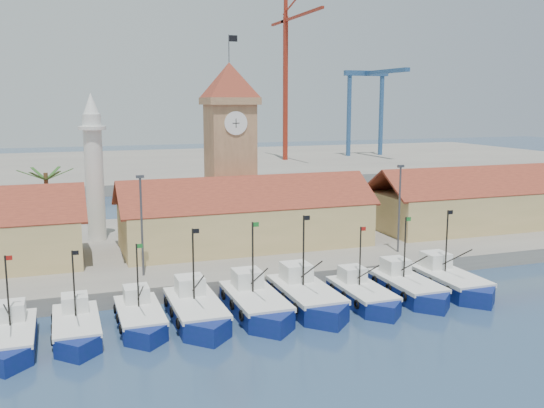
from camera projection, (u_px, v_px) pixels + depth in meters
name	position (u px, v px, depth m)	size (l,w,h in m)	color
ground	(321.00, 321.00, 47.15)	(400.00, 400.00, 0.00)	navy
quay	(236.00, 244.00, 69.35)	(140.00, 32.00, 1.50)	gray
terminal	(140.00, 167.00, 149.31)	(240.00, 80.00, 2.00)	gray
boat_0	(10.00, 340.00, 41.52)	(3.29, 9.02, 6.83)	navy
boat_1	(77.00, 329.00, 43.44)	(3.23, 8.84, 6.69)	navy
boat_2	(140.00, 319.00, 45.50)	(3.22, 8.83, 6.68)	navy
boat_3	(197.00, 313.00, 46.59)	(3.68, 10.09, 7.64)	navy
boat_4	(257.00, 306.00, 48.19)	(3.78, 10.35, 7.83)	navy
boat_5	(308.00, 299.00, 49.78)	(3.89, 10.67, 8.07)	navy
boat_6	(364.00, 296.00, 50.75)	(3.32, 9.10, 6.88)	navy
boat_7	(409.00, 289.00, 52.72)	(3.55, 9.71, 7.35)	navy
boat_8	(451.00, 283.00, 54.22)	(3.71, 10.16, 7.69)	navy
hall_center	(246.00, 223.00, 65.09)	(27.04, 10.13, 7.61)	tan
hall_right	(491.00, 206.00, 75.55)	(31.20, 10.13, 7.61)	tan
clock_tower	(230.00, 145.00, 69.33)	(5.80, 5.80, 22.70)	tan
minaret	(94.00, 167.00, 66.67)	(3.00, 3.00, 16.30)	silver
palm_tree	(47.00, 203.00, 63.76)	(5.60, 5.03, 8.39)	brown
lamp_posts	(275.00, 212.00, 57.39)	(80.70, 0.25, 9.03)	#3F3F44
crane_red_right	(287.00, 65.00, 151.15)	(1.00, 32.71, 42.79)	maroon
gantry	(372.00, 90.00, 163.27)	(13.00, 22.00, 23.20)	#2A5182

